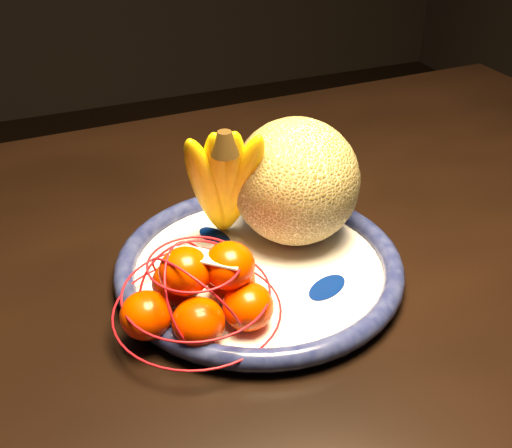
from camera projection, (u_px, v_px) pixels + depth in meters
name	position (u px, v px, depth m)	size (l,w,h in m)	color
dining_table	(268.00, 277.00, 0.91)	(1.48, 0.92, 0.73)	black
fruit_bowl	(259.00, 267.00, 0.78)	(0.35, 0.35, 0.03)	white
cantaloupe	(296.00, 182.00, 0.80)	(0.16, 0.16, 0.16)	brown
banana_bunch	(224.00, 179.00, 0.77)	(0.12, 0.12, 0.19)	yellow
mandarin_bag	(201.00, 293.00, 0.69)	(0.24, 0.24, 0.12)	#FF3A00
price_tag	(206.00, 257.00, 0.66)	(0.07, 0.03, 0.00)	white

